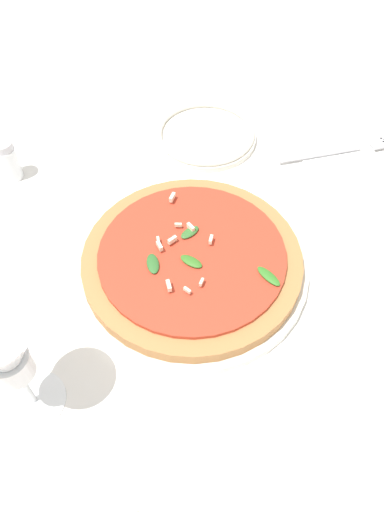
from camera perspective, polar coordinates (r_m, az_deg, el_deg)
ground_plane at (r=0.67m, az=-3.20°, el=-2.67°), size 6.00×6.00×0.00m
pizza_arugula_main at (r=0.66m, az=0.00°, el=-0.70°), size 0.31×0.31×0.05m
wine_glass at (r=0.52m, az=-20.50°, el=-10.69°), size 0.08×0.08×0.16m
napkin at (r=0.87m, az=16.31°, el=11.30°), size 0.14×0.10×0.01m
fork at (r=0.87m, az=16.88°, el=11.60°), size 0.22×0.02×0.00m
side_plate_white at (r=0.86m, az=1.59°, el=13.64°), size 0.17×0.17×0.02m
shaker_pepper at (r=0.83m, az=-20.30°, el=10.18°), size 0.03×0.03×0.07m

